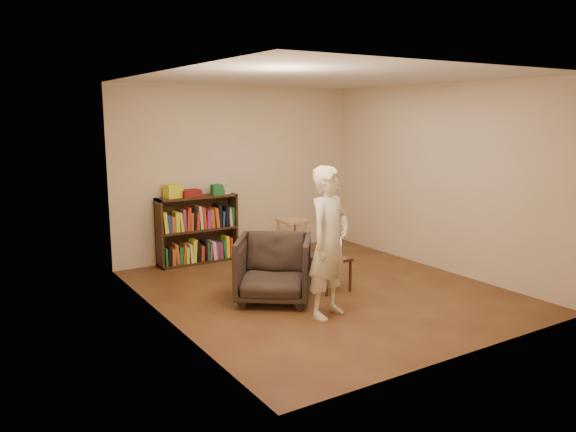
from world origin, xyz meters
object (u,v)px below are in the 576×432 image
stool (292,226)px  armchair (274,269)px  side_table (330,263)px  laptop (329,252)px  person (329,242)px  bookshelf (197,233)px

stool → armchair: armchair is taller
side_table → laptop: 0.13m
side_table → armchair: bearing=178.7°
stool → laptop: (-0.55, -1.72, 0.02)m
armchair → person: 0.90m
bookshelf → laptop: bookshelf is taller
armchair → stool: bearing=88.7°
laptop → person: bearing=-87.0°
laptop → stool: bearing=111.8°
bookshelf → laptop: bearing=-67.0°
side_table → laptop: size_ratio=0.99×
armchair → laptop: size_ratio=2.01×
person → laptop: bearing=32.8°
side_table → person: person is taller
bookshelf → armchair: bookshelf is taller
person → side_table: bearing=31.9°
side_table → laptop: laptop is taller
stool → person: person is taller
bookshelf → laptop: 2.27m
laptop → person: size_ratio=0.26×
bookshelf → person: bearing=-83.6°
bookshelf → stool: size_ratio=2.11×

